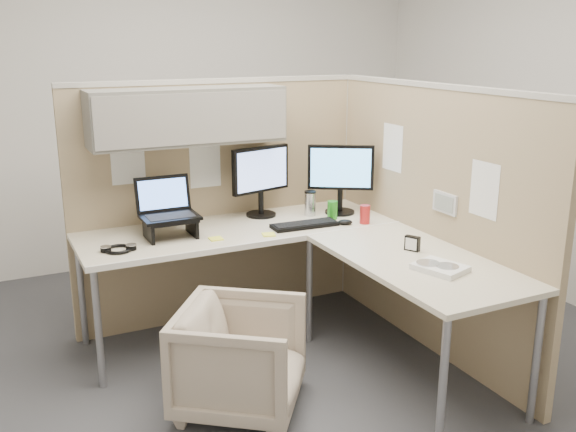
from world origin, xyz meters
name	(u,v)px	position (x,y,z in m)	size (l,w,h in m)	color
ground	(291,366)	(0.00, 0.00, 0.00)	(4.50, 4.50, 0.00)	#36363B
partition_back	(205,163)	(-0.22, 0.83, 1.10)	(2.00, 0.36, 1.63)	tan
partition_right	(428,218)	(0.90, -0.07, 0.82)	(0.07, 2.03, 1.63)	tan
desk	(301,247)	(0.12, 0.13, 0.69)	(2.00, 1.98, 0.73)	beige
office_chair	(240,353)	(-0.43, -0.28, 0.31)	(0.61, 0.57, 0.62)	#C0AB98
monitor_left	(261,176)	(0.13, 0.73, 1.00)	(0.44, 0.20, 0.47)	black
monitor_right	(341,173)	(0.64, 0.55, 1.00)	(0.39, 0.26, 0.47)	black
laptop_station	(168,215)	(-0.55, 0.55, 0.86)	(0.33, 0.29, 0.35)	black
keyboard	(305,225)	(0.27, 0.36, 0.74)	(0.42, 0.14, 0.02)	black
mouse	(345,222)	(0.53, 0.29, 0.75)	(0.09, 0.06, 0.03)	black
travel_mug	(310,203)	(0.43, 0.59, 0.81)	(0.08, 0.08, 0.17)	silver
soda_can_green	(365,214)	(0.66, 0.26, 0.79)	(0.07, 0.07, 0.12)	#B21E1E
soda_can_silver	(332,210)	(0.52, 0.45, 0.79)	(0.07, 0.07, 0.12)	#268C1E
sticky_note_b	(269,234)	(0.00, 0.30, 0.73)	(0.08, 0.08, 0.01)	#FAFF43
sticky_note_a	(216,239)	(-0.32, 0.36, 0.73)	(0.08, 0.08, 0.01)	#FAFF43
headphones	(119,249)	(-0.88, 0.39, 0.74)	(0.19, 0.18, 0.03)	black
paper_stack	(440,268)	(0.53, -0.64, 0.75)	(0.26, 0.30, 0.03)	white
desk_clock	(412,243)	(0.60, -0.32, 0.77)	(0.07, 0.09, 0.08)	black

